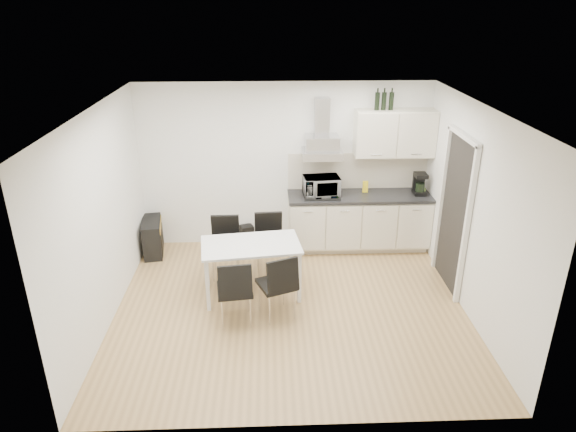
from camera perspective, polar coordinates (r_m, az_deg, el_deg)
name	(u,v)px	position (r m, az deg, el deg)	size (l,w,h in m)	color
ground	(290,308)	(6.81, 0.26, -10.14)	(4.50, 4.50, 0.00)	tan
wall_back	(285,166)	(8.07, -0.35, 5.58)	(4.50, 0.10, 2.60)	white
wall_front	(301,309)	(4.43, 1.45, -10.31)	(4.50, 0.10, 2.60)	white
wall_left	(102,219)	(6.50, -19.95, -0.35)	(0.10, 4.00, 2.60)	white
wall_right	(474,213)	(6.67, 19.97, 0.27)	(0.10, 4.00, 2.60)	white
ceiling	(291,109)	(5.80, 0.31, 11.84)	(4.50, 4.50, 0.00)	white
doorway	(453,215)	(7.22, 17.87, 0.14)	(0.08, 1.04, 2.10)	white
kitchenette	(361,199)	(8.10, 8.15, 1.89)	(2.22, 0.64, 2.52)	beige
dining_table	(251,250)	(6.80, -4.14, -3.81)	(1.37, 0.89, 0.75)	white
chair_far_left	(225,248)	(7.37, -6.99, -3.59)	(0.44, 0.50, 0.88)	black
chair_far_right	(269,245)	(7.42, -2.07, -3.22)	(0.44, 0.50, 0.88)	black
chair_near_left	(235,290)	(6.36, -5.93, -8.23)	(0.44, 0.50, 0.88)	black
chair_near_right	(277,285)	(6.44, -1.28, -7.67)	(0.44, 0.50, 0.88)	black
guitar_amp	(153,237)	(8.32, -14.82, -2.25)	(0.38, 0.70, 0.55)	black
floor_speaker	(247,235)	(8.39, -4.58, -2.11)	(0.20, 0.17, 0.33)	black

